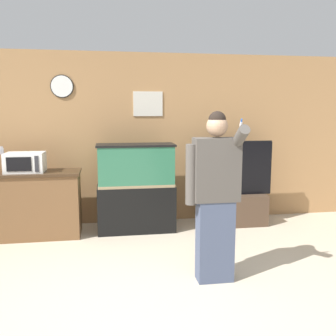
% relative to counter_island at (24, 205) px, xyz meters
% --- Properties ---
extents(ground_plane, '(18.00, 18.00, 0.00)m').
position_rel_counter_island_xyz_m(ground_plane, '(1.55, -2.28, -0.46)').
color(ground_plane, beige).
extents(wall_back_paneled, '(10.00, 0.08, 2.60)m').
position_rel_counter_island_xyz_m(wall_back_paneled, '(1.55, 0.55, 0.85)').
color(wall_back_paneled, '#A87A4C').
rests_on(wall_back_paneled, ground_plane).
extents(counter_island, '(1.55, 0.55, 0.91)m').
position_rel_counter_island_xyz_m(counter_island, '(0.00, 0.00, 0.00)').
color(counter_island, brown).
rests_on(counter_island, ground_plane).
extents(microwave, '(0.50, 0.38, 0.26)m').
position_rel_counter_island_xyz_m(microwave, '(0.05, 0.01, 0.59)').
color(microwave, white).
rests_on(microwave, counter_island).
extents(knife_block, '(0.10, 0.09, 0.35)m').
position_rel_counter_island_xyz_m(knife_block, '(-0.28, 0.04, 0.59)').
color(knife_block, brown).
rests_on(knife_block, counter_island).
extents(aquarium_on_stand, '(1.11, 0.46, 1.27)m').
position_rel_counter_island_xyz_m(aquarium_on_stand, '(1.55, 0.05, 0.17)').
color(aquarium_on_stand, black).
rests_on(aquarium_on_stand, ground_plane).
extents(tv_on_stand, '(1.17, 0.40, 1.29)m').
position_rel_counter_island_xyz_m(tv_on_stand, '(3.04, 0.09, -0.08)').
color(tv_on_stand, '#4C3828').
rests_on(tv_on_stand, ground_plane).
extents(person_standing, '(0.54, 0.41, 1.73)m').
position_rel_counter_island_xyz_m(person_standing, '(2.21, -1.71, 0.44)').
color(person_standing, '#424C66').
rests_on(person_standing, ground_plane).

